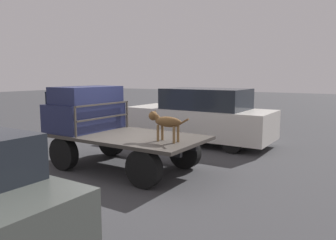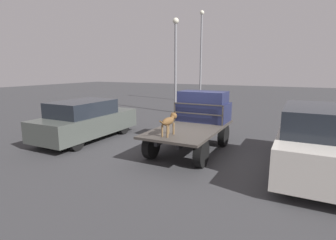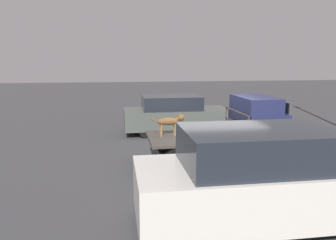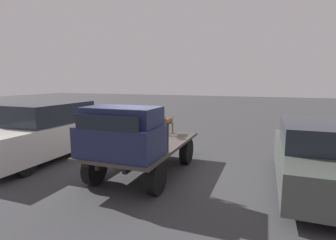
{
  "view_description": "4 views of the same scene",
  "coord_description": "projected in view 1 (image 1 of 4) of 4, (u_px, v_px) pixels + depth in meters",
  "views": [
    {
      "loc": [
        -5.26,
        6.2,
        2.35
      ],
      "look_at": [
        -1.4,
        0.17,
        1.37
      ],
      "focal_mm": 35.0,
      "sensor_mm": 36.0,
      "label": 1
    },
    {
      "loc": [
        -8.36,
        -3.37,
        2.89
      ],
      "look_at": [
        -1.4,
        0.17,
        1.37
      ],
      "focal_mm": 28.0,
      "sensor_mm": 36.0,
      "label": 2
    },
    {
      "loc": [
        -2.88,
        -9.42,
        3.13
      ],
      "look_at": [
        -1.4,
        0.17,
        1.37
      ],
      "focal_mm": 35.0,
      "sensor_mm": 36.0,
      "label": 3
    },
    {
      "loc": [
        6.67,
        3.2,
        2.66
      ],
      "look_at": [
        -1.4,
        0.17,
        1.37
      ],
      "focal_mm": 28.0,
      "sensor_mm": 36.0,
      "label": 4
    }
  ],
  "objects": [
    {
      "name": "dog",
      "position": [
        165.0,
        122.0,
        7.27
      ],
      "size": [
        1.07,
        0.24,
        0.69
      ],
      "rotation": [
        0.0,
        0.0,
        -0.22
      ],
      "color": "brown",
      "rests_on": "flatbed_truck"
    },
    {
      "name": "truck_cab",
      "position": [
        86.0,
        109.0,
        8.81
      ],
      "size": [
        1.21,
        1.93,
        1.17
      ],
      "color": "#1E2347",
      "rests_on": "flatbed_truck"
    },
    {
      "name": "truck_headboard",
      "position": [
        103.0,
        113.0,
        8.48
      ],
      "size": [
        0.04,
        1.93,
        0.75
      ],
      "color": "#3D3833",
      "rests_on": "flatbed_truck"
    },
    {
      "name": "flatbed_truck",
      "position": [
        125.0,
        144.0,
        8.21
      ],
      "size": [
        4.03,
        2.05,
        0.89
      ],
      "color": "black",
      "rests_on": "ground"
    },
    {
      "name": "ground_plane",
      "position": [
        125.0,
        169.0,
        8.3
      ],
      "size": [
        80.0,
        80.0,
        0.0
      ],
      "primitive_type": "plane",
      "color": "#38383A"
    },
    {
      "name": "parked_pickup_far",
      "position": [
        201.0,
        116.0,
        11.32
      ],
      "size": [
        5.01,
        1.97,
        1.91
      ],
      "rotation": [
        0.0,
        0.0,
        0.2
      ],
      "color": "black",
      "rests_on": "ground"
    }
  ]
}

